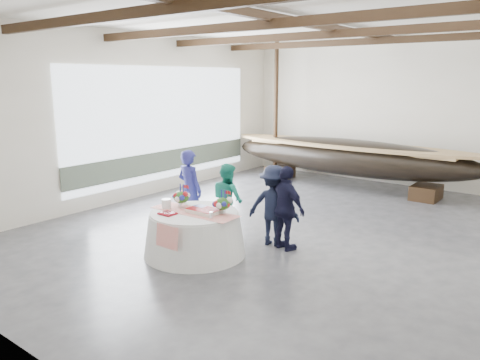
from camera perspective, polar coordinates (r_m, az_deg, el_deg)
The scene contains 14 objects.
floor at distance 10.40m, azimuth 6.48°, elevation -6.13°, with size 10.00×12.00×0.01m, color #3D3D42.
wall_back at distance 15.37m, azimuth 18.51°, elevation 7.84°, with size 10.00×0.02×4.50m, color silver.
wall_front at distance 5.73m, azimuth -25.84°, elevation 0.77°, with size 10.00×0.02×4.50m, color silver.
wall_left at distance 13.20m, azimuth -12.31°, elevation 7.56°, with size 0.02×12.00×4.50m, color silver.
ceiling at distance 9.95m, azimuth 7.14°, elevation 19.28°, with size 10.00×12.00×0.01m, color white.
pavilion_structure at distance 10.59m, azimuth 9.34°, elevation 16.08°, with size 9.80×11.76×4.50m.
open_bay at distance 13.86m, azimuth -8.92°, elevation 6.15°, with size 0.03×7.00×3.20m.
longboat_display at distance 14.52m, azimuth 12.90°, elevation 2.78°, with size 7.97×1.59×1.49m.
banquet_table at distance 8.93m, azimuth -5.53°, elevation -6.45°, with size 1.93×1.93×0.83m.
tabletop_items at distance 8.84m, azimuth -5.16°, elevation -2.82°, with size 1.81×0.95×0.40m.
guest_woman_blue at distance 10.27m, azimuth -6.16°, elevation -1.21°, with size 0.65×0.43×1.78m, color navy.
guest_woman_teal at distance 9.91m, azimuth -1.53°, elevation -2.35°, with size 0.75×0.58×1.54m, color #1A876E.
guest_man_left at distance 9.30m, azimuth 4.10°, elevation -3.11°, with size 1.04×0.60×1.62m, color black.
guest_man_right at distance 9.05m, azimuth 5.63°, elevation -3.47°, with size 0.97×0.40×1.65m, color black.
Camera 1 is at (5.07, -8.48, 3.27)m, focal length 35.00 mm.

